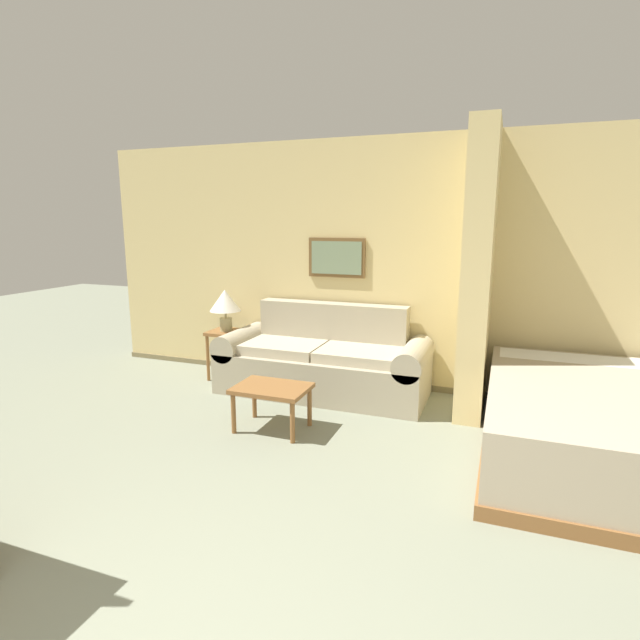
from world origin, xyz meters
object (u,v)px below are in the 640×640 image
coffee_table (272,392)px  bed (600,425)px  table_lamp (225,302)px  couch (324,362)px

coffee_table → bed: 2.55m
coffee_table → table_lamp: (-1.10, 1.10, 0.54)m
couch → bed: size_ratio=0.98×
couch → coffee_table: couch is taller
bed → couch: bearing=163.7°
table_lamp → bed: 3.75m
table_lamp → couch: bearing=-2.5°
coffee_table → table_lamp: 1.64m
couch → bed: 2.54m
coffee_table → bed: bed is taller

